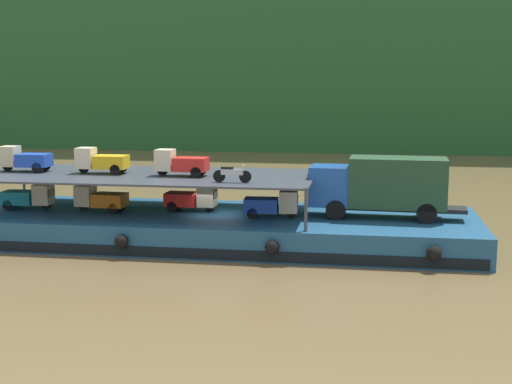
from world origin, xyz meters
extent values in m
plane|color=brown|center=(0.00, 0.00, 0.00)|extent=(400.00, 400.00, 0.00)
cube|color=#235628|center=(0.00, 64.11, 19.06)|extent=(146.52, 32.69, 38.12)
cube|color=navy|center=(0.00, 0.00, 0.75)|extent=(27.14, 8.35, 1.50)
cube|color=black|center=(0.00, -4.20, 0.35)|extent=(26.59, 0.06, 0.50)
sphere|color=black|center=(-3.62, -4.38, 0.85)|extent=(0.68, 0.68, 0.68)
sphere|color=black|center=(3.62, -4.38, 0.85)|extent=(0.68, 0.68, 0.68)
sphere|color=black|center=(10.85, -4.38, 0.85)|extent=(0.68, 0.68, 0.68)
cube|color=#1E4C99|center=(5.97, 0.30, 3.10)|extent=(2.10, 2.27, 2.00)
cube|color=#192833|center=(4.94, 0.34, 3.45)|extent=(0.14, 1.84, 0.60)
cube|color=#234228|center=(9.37, 0.15, 3.35)|extent=(4.90, 2.51, 2.50)
cube|color=black|center=(9.37, 0.15, 2.05)|extent=(6.85, 1.68, 0.20)
cylinder|color=black|center=(6.42, 1.29, 2.00)|extent=(1.01, 0.32, 1.00)
cylinder|color=black|center=(6.33, -0.73, 2.00)|extent=(1.01, 0.32, 1.00)
cylinder|color=black|center=(10.85, 1.09, 2.00)|extent=(1.01, 0.32, 1.00)
cylinder|color=black|center=(10.76, -0.93, 2.00)|extent=(1.01, 0.32, 1.00)
cylinder|color=#383D47|center=(5.09, 3.70, 2.50)|extent=(0.16, 0.16, 2.00)
cylinder|color=#383D47|center=(5.09, -3.70, 2.50)|extent=(0.16, 0.16, 2.00)
cylinder|color=#383D47|center=(-12.69, 3.70, 2.50)|extent=(0.16, 0.16, 2.00)
cube|color=#383D47|center=(-3.80, 0.00, 3.45)|extent=(17.94, 7.55, 0.10)
cube|color=teal|center=(-10.90, -0.36, 2.13)|extent=(1.75, 1.28, 0.70)
cube|color=beige|center=(-9.50, -0.29, 2.33)|extent=(0.94, 1.04, 1.10)
cube|color=#19232D|center=(-9.03, -0.27, 2.44)|extent=(0.08, 0.85, 0.38)
cylinder|color=black|center=(-9.35, -0.28, 1.78)|extent=(0.57, 0.17, 0.56)
cylinder|color=black|center=(-11.27, -0.90, 1.78)|extent=(0.57, 0.17, 0.56)
cylinder|color=black|center=(-11.32, 0.16, 1.78)|extent=(0.57, 0.17, 0.56)
cube|color=orange|center=(-5.69, -0.36, 2.13)|extent=(1.76, 1.29, 0.70)
cube|color=beige|center=(-7.09, -0.28, 2.33)|extent=(0.95, 1.05, 1.10)
cube|color=#19232D|center=(-7.56, -0.26, 2.44)|extent=(0.09, 0.85, 0.38)
cylinder|color=black|center=(-7.24, -0.27, 1.78)|extent=(0.57, 0.17, 0.56)
cylinder|color=black|center=(-5.26, 0.15, 1.78)|extent=(0.57, 0.17, 0.56)
cylinder|color=black|center=(-5.32, -0.91, 1.78)|extent=(0.57, 0.17, 0.56)
cube|color=red|center=(-1.98, 0.56, 2.13)|extent=(1.74, 1.26, 0.70)
cube|color=beige|center=(-0.58, 0.51, 2.33)|extent=(0.93, 1.03, 1.10)
cube|color=#19232D|center=(-0.11, 0.49, 2.44)|extent=(0.07, 0.85, 0.38)
cylinder|color=black|center=(-0.43, 0.50, 1.78)|extent=(0.56, 0.16, 0.56)
cylinder|color=black|center=(-2.39, 0.04, 1.78)|extent=(0.56, 0.16, 0.56)
cylinder|color=black|center=(-2.36, 1.10, 1.78)|extent=(0.56, 0.16, 0.56)
cube|color=#1E47B7|center=(2.52, -0.62, 2.13)|extent=(1.77, 1.30, 0.70)
cube|color=beige|center=(3.92, -0.54, 2.33)|extent=(0.96, 1.05, 1.10)
cube|color=#19232D|center=(4.39, -0.51, 2.44)|extent=(0.09, 0.85, 0.38)
cylinder|color=black|center=(4.07, -0.53, 1.78)|extent=(0.57, 0.17, 0.56)
cylinder|color=black|center=(2.15, -1.17, 1.78)|extent=(0.57, 0.17, 0.56)
cylinder|color=black|center=(2.09, -0.11, 1.78)|extent=(0.57, 0.17, 0.56)
cube|color=#1E47B7|center=(-10.17, 0.16, 4.13)|extent=(1.73, 1.24, 0.70)
cube|color=#C6B793|center=(-11.57, 0.13, 4.33)|extent=(0.92, 1.02, 1.10)
cube|color=#19232D|center=(-12.04, 0.12, 4.44)|extent=(0.06, 0.85, 0.38)
cylinder|color=black|center=(-11.72, 0.13, 3.78)|extent=(0.56, 0.15, 0.56)
cylinder|color=black|center=(-9.78, 0.70, 3.78)|extent=(0.56, 0.15, 0.56)
cylinder|color=black|center=(-9.75, -0.36, 3.78)|extent=(0.56, 0.15, 0.56)
cube|color=gold|center=(-5.68, -0.03, 4.13)|extent=(1.72, 1.23, 0.70)
cube|color=beige|center=(-7.08, -0.05, 4.33)|extent=(0.92, 1.01, 1.10)
cube|color=#19232D|center=(-7.55, -0.06, 4.44)|extent=(0.05, 0.85, 0.38)
cylinder|color=black|center=(-7.23, -0.05, 3.78)|extent=(0.56, 0.15, 0.56)
cylinder|color=black|center=(-5.29, 0.51, 3.78)|extent=(0.56, 0.15, 0.56)
cylinder|color=black|center=(-5.27, -0.55, 3.78)|extent=(0.56, 0.15, 0.56)
cube|color=red|center=(-1.20, -0.36, 4.13)|extent=(1.73, 1.24, 0.70)
cube|color=beige|center=(-2.60, -0.33, 4.33)|extent=(0.92, 1.02, 1.10)
cube|color=#19232D|center=(-3.07, -0.32, 4.44)|extent=(0.06, 0.85, 0.38)
cylinder|color=black|center=(-2.75, -0.33, 3.78)|extent=(0.56, 0.15, 0.56)
cylinder|color=black|center=(-0.79, 0.16, 3.78)|extent=(0.56, 0.15, 0.56)
cylinder|color=black|center=(-0.82, -0.90, 3.78)|extent=(0.56, 0.15, 0.56)
cylinder|color=black|center=(2.00, -2.28, 3.80)|extent=(0.60, 0.11, 0.60)
cylinder|color=black|center=(0.70, -2.25, 3.80)|extent=(0.60, 0.11, 0.60)
cube|color=#B7B7BC|center=(1.35, -2.27, 4.02)|extent=(1.10, 0.22, 0.28)
cube|color=black|center=(1.10, -2.26, 4.20)|extent=(0.60, 0.21, 0.12)
cylinder|color=#B2B2B7|center=(1.90, -2.28, 4.35)|extent=(0.05, 0.55, 0.04)
camera|label=1|loc=(7.91, -35.44, 8.31)|focal=49.17mm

